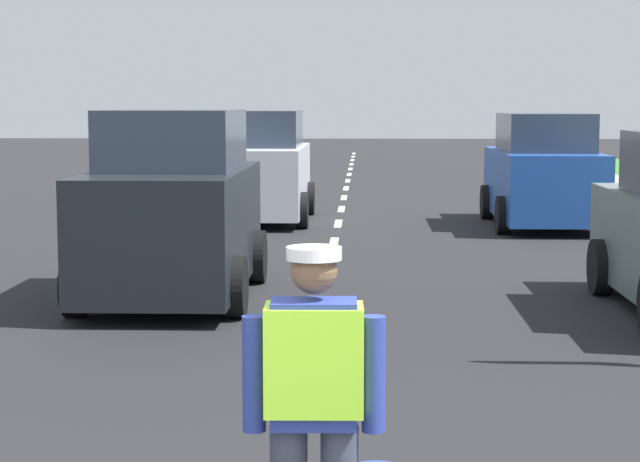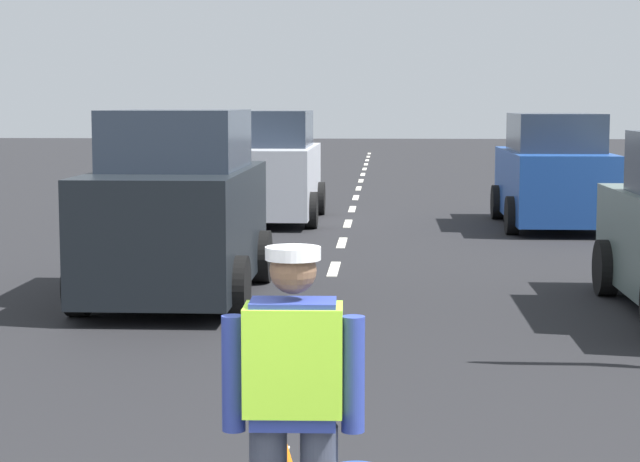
# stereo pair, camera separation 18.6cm
# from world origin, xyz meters

# --- Properties ---
(ground_plane) EXTENTS (96.00, 96.00, 0.00)m
(ground_plane) POSITION_xyz_m (0.00, 21.00, 0.00)
(ground_plane) COLOR black
(lane_center_line) EXTENTS (0.14, 46.40, 0.01)m
(lane_center_line) POSITION_xyz_m (0.00, 25.20, 0.00)
(lane_center_line) COLOR silver
(lane_center_line) RESTS_ON ground
(road_worker) EXTENTS (0.76, 0.39, 1.67)m
(road_worker) POSITION_xyz_m (0.30, 1.11, 0.93)
(road_worker) COLOR #383D4C
(road_worker) RESTS_ON ground
(car_oncoming_lead) EXTENTS (1.98, 3.94, 2.24)m
(car_oncoming_lead) POSITION_xyz_m (-1.76, 9.30, 1.04)
(car_oncoming_lead) COLOR black
(car_oncoming_lead) RESTS_ON ground
(car_oncoming_second) EXTENTS (2.01, 4.22, 2.17)m
(car_oncoming_second) POSITION_xyz_m (-1.55, 18.23, 1.01)
(car_oncoming_second) COLOR silver
(car_oncoming_second) RESTS_ON ground
(car_parked_far) EXTENTS (2.02, 4.35, 2.12)m
(car_parked_far) POSITION_xyz_m (3.86, 17.45, 0.99)
(car_parked_far) COLOR #1E4799
(car_parked_far) RESTS_ON ground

